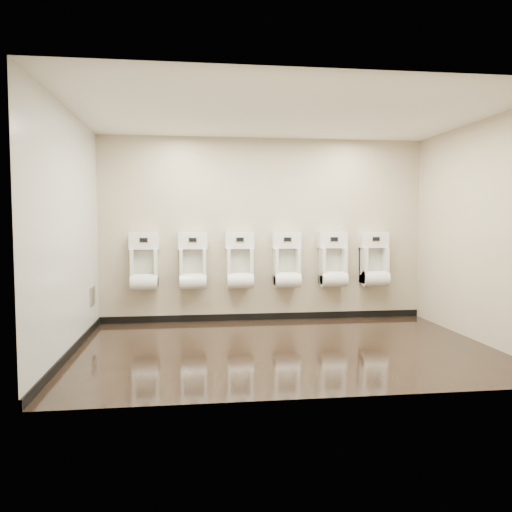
{
  "coord_description": "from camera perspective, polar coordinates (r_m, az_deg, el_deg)",
  "views": [
    {
      "loc": [
        -1.11,
        -5.86,
        1.53
      ],
      "look_at": [
        -0.28,
        0.55,
        1.08
      ],
      "focal_mm": 35.0,
      "sensor_mm": 36.0,
      "label": 1
    }
  ],
  "objects": [
    {
      "name": "ground",
      "position": [
        6.16,
        3.33,
        -10.4
      ],
      "size": [
        5.0,
        3.5,
        0.0
      ],
      "primitive_type": "cube",
      "color": "black",
      "rests_on": "ground"
    },
    {
      "name": "skirting_left",
      "position": [
        6.2,
        -20.26,
        -10.07
      ],
      "size": [
        0.02,
        3.5,
        0.1
      ],
      "primitive_type": "cube",
      "color": "black",
      "rests_on": "ground"
    },
    {
      "name": "urinal_1",
      "position": [
        7.49,
        -7.22,
        -1.03
      ],
      "size": [
        0.45,
        0.34,
        0.83
      ],
      "color": "silver",
      "rests_on": "back_wall"
    },
    {
      "name": "urinal_2",
      "position": [
        7.53,
        -1.88,
        -0.97
      ],
      "size": [
        0.45,
        0.34,
        0.83
      ],
      "color": "silver",
      "rests_on": "back_wall"
    },
    {
      "name": "urinal_5",
      "position": [
        8.01,
        13.37,
        -0.78
      ],
      "size": [
        0.45,
        0.34,
        0.83
      ],
      "color": "silver",
      "rests_on": "back_wall"
    },
    {
      "name": "tile_overlay_left",
      "position": [
        6.03,
        -20.64,
        2.49
      ],
      "size": [
        0.01,
        3.5,
        2.8
      ],
      "primitive_type": "cube",
      "color": "silver",
      "rests_on": "ground"
    },
    {
      "name": "skirting_back",
      "position": [
        7.82,
        0.96,
        -6.92
      ],
      "size": [
        5.0,
        0.02,
        0.1
      ],
      "primitive_type": "cube",
      "color": "black",
      "rests_on": "ground"
    },
    {
      "name": "access_panel",
      "position": [
        7.27,
        -18.19,
        -4.36
      ],
      "size": [
        0.04,
        0.25,
        0.25
      ],
      "color": "#9E9EA3",
      "rests_on": "left_wall"
    },
    {
      "name": "urinal_3",
      "position": [
        7.63,
        3.53,
        -0.91
      ],
      "size": [
        0.45,
        0.34,
        0.83
      ],
      "color": "silver",
      "rests_on": "back_wall"
    },
    {
      "name": "ceiling",
      "position": [
        6.1,
        3.44,
        15.99
      ],
      "size": [
        5.0,
        3.5,
        0.0
      ],
      "primitive_type": "cube",
      "color": "white"
    },
    {
      "name": "right_wall",
      "position": [
        6.89,
        24.3,
        2.55
      ],
      "size": [
        0.02,
        3.5,
        2.8
      ],
      "primitive_type": "cube",
      "color": "#B9AA8B",
      "rests_on": "ground"
    },
    {
      "name": "left_wall",
      "position": [
        6.03,
        -20.69,
        2.49
      ],
      "size": [
        0.02,
        3.5,
        2.8
      ],
      "primitive_type": "cube",
      "color": "#B9AA8B",
      "rests_on": "ground"
    },
    {
      "name": "front_wall",
      "position": [
        4.26,
        7.76,
        2.19
      ],
      "size": [
        5.0,
        0.02,
        2.8
      ],
      "primitive_type": "cube",
      "color": "#B9AA8B",
      "rests_on": "ground"
    },
    {
      "name": "urinal_4",
      "position": [
        7.8,
        8.77,
        -0.84
      ],
      "size": [
        0.45,
        0.34,
        0.83
      ],
      "color": "silver",
      "rests_on": "back_wall"
    },
    {
      "name": "urinal_0",
      "position": [
        7.53,
        -12.63,
        -1.07
      ],
      "size": [
        0.45,
        0.34,
        0.83
      ],
      "color": "silver",
      "rests_on": "back_wall"
    },
    {
      "name": "back_wall",
      "position": [
        7.7,
        0.96,
        3.02
      ],
      "size": [
        5.0,
        0.02,
        2.8
      ],
      "primitive_type": "cube",
      "color": "#B9AA8B",
      "rests_on": "ground"
    }
  ]
}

